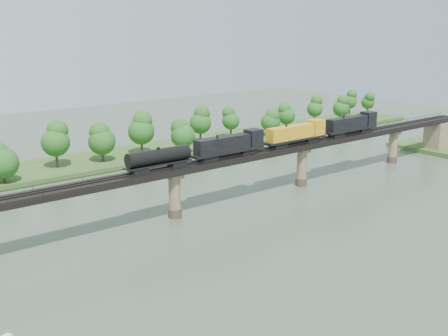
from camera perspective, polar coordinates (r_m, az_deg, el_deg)
ground at (r=103.00m, az=4.48°, el=-9.37°), size 400.00×400.00×0.00m
far_bank at (r=171.39m, az=-15.30°, el=0.22°), size 300.00×24.00×1.60m
bridge at (r=123.21m, az=-5.04°, el=-2.61°), size 236.00×30.00×11.50m
bridge_superstructure at (r=121.50m, az=-5.11°, el=0.25°), size 220.00×4.90×0.75m
far_treeline at (r=162.59m, az=-17.49°, el=2.21°), size 289.06×17.54×13.60m
freight_train at (r=139.30m, az=5.17°, el=3.09°), size 80.77×3.15×5.56m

